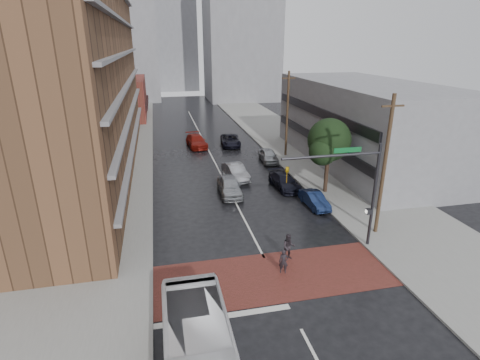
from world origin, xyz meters
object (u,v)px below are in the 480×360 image
car_travel_b (236,172)px  suv_travel (230,140)px  car_parked_mid (284,181)px  pedestrian_b (289,247)px  car_travel_a (230,186)px  pedestrian_a (284,262)px  car_parked_far (269,156)px  car_parked_near (314,200)px  car_travel_c (196,141)px

car_travel_b → suv_travel: car_travel_b is taller
car_parked_mid → pedestrian_b: bearing=-112.5°
pedestrian_b → car_travel_a: bearing=106.4°
pedestrian_a → car_parked_far: bearing=92.1°
pedestrian_b → car_parked_near: (4.83, 7.23, -0.25)m
suv_travel → car_travel_b: bearing=-92.9°
car_parked_near → pedestrian_a: bearing=-126.3°
suv_travel → car_parked_mid: suv_travel is taller
car_travel_b → car_parked_mid: 5.28m
suv_travel → car_parked_mid: size_ratio=1.12×
pedestrian_a → car_parked_far: (5.45, 21.53, -0.02)m
pedestrian_b → car_parked_near: size_ratio=0.46×
car_travel_b → car_parked_far: size_ratio=1.07×
pedestrian_a → suv_travel: bearing=101.4°
car_travel_c → car_parked_mid: 17.88m
car_parked_near → suv_travel: bearing=95.3°
pedestrian_a → car_parked_mid: (4.53, 13.20, -0.09)m
car_parked_near → car_travel_a: bearing=144.1°
pedestrian_a → suv_travel: 29.61m
pedestrian_b → car_travel_b: (-0.24, 15.29, -0.11)m
car_travel_c → car_parked_near: bearing=-76.0°
car_parked_near → car_travel_b: bearing=119.0°
car_travel_a → car_parked_near: (6.45, -4.14, -0.20)m
pedestrian_a → car_parked_near: 10.29m
car_travel_a → suv_travel: 17.07m
car_parked_near → pedestrian_b: bearing=-126.9°
car_travel_b → car_parked_far: 6.89m
car_travel_c → suv_travel: bearing=-10.4°
pedestrian_a → pedestrian_b: pedestrian_b is taller
car_travel_a → car_parked_near: size_ratio=1.27×
car_travel_b → car_parked_mid: bearing=-49.3°
car_travel_c → car_travel_a: bearing=-91.9°
car_parked_far → car_travel_a: bearing=-122.4°
pedestrian_b → suv_travel: pedestrian_b is taller
car_travel_b → car_travel_c: size_ratio=0.86×
pedestrian_b → car_parked_mid: 12.40m
car_travel_a → car_parked_mid: (5.35, 0.45, -0.15)m
car_travel_a → car_parked_near: 7.67m
pedestrian_b → car_travel_c: (-2.77, 28.48, -0.09)m
suv_travel → pedestrian_b: bearing=-87.7°
pedestrian_a → car_travel_c: (-1.97, 29.86, 0.02)m
pedestrian_a → car_travel_c: size_ratio=0.28×
car_travel_a → car_travel_c: 17.15m
car_travel_c → suv_travel: size_ratio=1.03×
car_travel_a → car_travel_b: bearing=72.7°
pedestrian_a → car_parked_near: size_ratio=0.40×
car_travel_a → car_travel_b: car_travel_a is taller
pedestrian_a → pedestrian_b: (0.80, 1.38, 0.11)m
car_parked_mid → car_travel_b: bearing=133.9°
car_travel_a → car_parked_far: car_travel_a is taller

